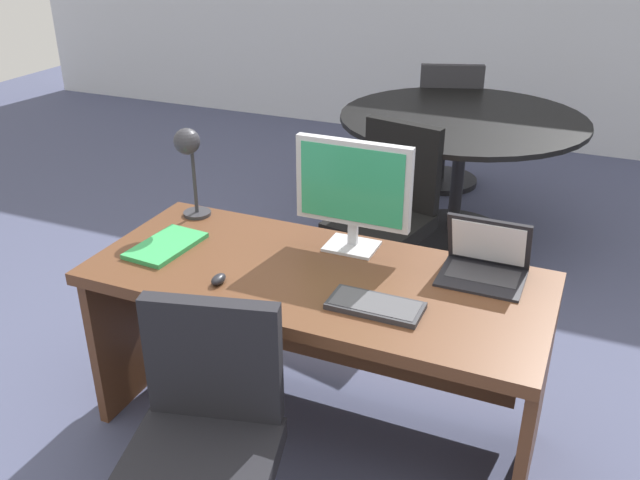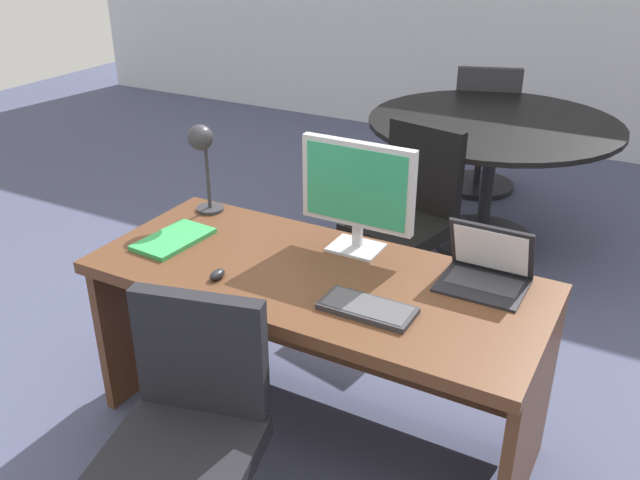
% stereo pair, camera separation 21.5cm
% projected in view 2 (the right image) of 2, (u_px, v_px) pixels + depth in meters
% --- Properties ---
extents(ground, '(12.00, 12.00, 0.00)m').
position_uv_depth(ground, '(439.00, 273.00, 4.03)').
color(ground, '#474C6B').
extents(desk, '(1.70, 0.74, 0.73)m').
position_uv_depth(desk, '(321.00, 311.00, 2.64)').
color(desk, '#56331E').
rests_on(desk, ground).
extents(monitor, '(0.46, 0.16, 0.44)m').
position_uv_depth(monitor, '(357.00, 189.00, 2.59)').
color(monitor, '#B7BABF').
rests_on(monitor, desk).
extents(laptop, '(0.30, 0.25, 0.23)m').
position_uv_depth(laptop, '(487.00, 265.00, 2.44)').
color(laptop, black).
rests_on(laptop, desk).
extents(keyboard, '(0.32, 0.15, 0.02)m').
position_uv_depth(keyboard, '(368.00, 308.00, 2.28)').
color(keyboard, '#2D2D33').
rests_on(keyboard, desk).
extents(mouse, '(0.04, 0.08, 0.03)m').
position_uv_depth(mouse, '(217.00, 274.00, 2.48)').
color(mouse, black).
rests_on(mouse, desk).
extents(desk_lamp, '(0.12, 0.14, 0.40)m').
position_uv_depth(desk_lamp, '(202.00, 149.00, 2.89)').
color(desk_lamp, '#2D2D33').
rests_on(desk_lamp, desk).
extents(book, '(0.21, 0.33, 0.02)m').
position_uv_depth(book, '(174.00, 239.00, 2.76)').
color(book, green).
rests_on(book, desk).
extents(office_chair, '(0.56, 0.57, 0.88)m').
position_uv_depth(office_chair, '(188.00, 461.00, 2.18)').
color(office_chair, black).
rests_on(office_chair, ground).
extents(meeting_table, '(1.49, 1.49, 0.80)m').
position_uv_depth(meeting_table, '(491.00, 151.00, 4.14)').
color(meeting_table, black).
rests_on(meeting_table, ground).
extents(meeting_chair_near, '(0.58, 0.60, 0.96)m').
position_uv_depth(meeting_chair_near, '(481.00, 141.00, 5.02)').
color(meeting_chair_near, black).
rests_on(meeting_chair_near, ground).
extents(meeting_chair_far, '(0.56, 0.57, 0.94)m').
position_uv_depth(meeting_chair_far, '(405.00, 232.00, 3.65)').
color(meeting_chair_far, black).
rests_on(meeting_chair_far, ground).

